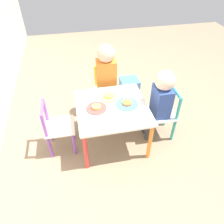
{
  "coord_description": "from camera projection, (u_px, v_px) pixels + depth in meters",
  "views": [
    {
      "loc": [
        -1.46,
        0.3,
        1.62
      ],
      "look_at": [
        0.0,
        0.0,
        0.36
      ],
      "focal_mm": 35.0,
      "sensor_mm": 36.0,
      "label": 1
    }
  ],
  "objects": [
    {
      "name": "ground_plane",
      "position": [
        112.0,
        139.0,
        2.19
      ],
      "size": [
        6.0,
        6.0,
        0.0
      ],
      "primitive_type": "plane",
      "color": "#8C755B"
    },
    {
      "name": "kids_table",
      "position": [
        112.0,
        111.0,
        1.95
      ],
      "size": [
        0.62,
        0.62,
        0.42
      ],
      "color": "silver",
      "rests_on": "ground_plane"
    },
    {
      "name": "chair_teal",
      "position": [
        163.0,
        114.0,
        2.1
      ],
      "size": [
        0.27,
        0.27,
        0.51
      ],
      "rotation": [
        0.0,
        0.0,
        -3.16
      ],
      "color": "silver",
      "rests_on": "ground_plane"
    },
    {
      "name": "chair_yellow",
      "position": [
        106.0,
        90.0,
        2.41
      ],
      "size": [
        0.28,
        0.28,
        0.51
      ],
      "rotation": [
        0.0,
        0.0,
        -1.65
      ],
      "color": "silver",
      "rests_on": "ground_plane"
    },
    {
      "name": "chair_purple",
      "position": [
        57.0,
        128.0,
        1.95
      ],
      "size": [
        0.26,
        0.26,
        0.51
      ],
      "rotation": [
        0.0,
        0.0,
        -0.01
      ],
      "color": "silver",
      "rests_on": "ground_plane"
    },
    {
      "name": "child_front",
      "position": [
        160.0,
        99.0,
        1.96
      ],
      "size": [
        0.2,
        0.22,
        0.73
      ],
      "rotation": [
        0.0,
        0.0,
        -3.16
      ],
      "color": "#38383D",
      "rests_on": "ground_plane"
    },
    {
      "name": "child_right",
      "position": [
        106.0,
        75.0,
        2.21
      ],
      "size": [
        0.23,
        0.21,
        0.79
      ],
      "rotation": [
        0.0,
        0.0,
        -1.65
      ],
      "color": "#38383D",
      "rests_on": "ground_plane"
    },
    {
      "name": "plate_front",
      "position": [
        127.0,
        104.0,
        1.93
      ],
      "size": [
        0.2,
        0.2,
        0.03
      ],
      "color": "#4C9EE0",
      "rests_on": "kids_table"
    },
    {
      "name": "plate_right",
      "position": [
        109.0,
        97.0,
        2.01
      ],
      "size": [
        0.17,
        0.17,
        0.03
      ],
      "color": "#EADB66",
      "rests_on": "kids_table"
    },
    {
      "name": "plate_back",
      "position": [
        96.0,
        108.0,
        1.89
      ],
      "size": [
        0.18,
        0.18,
        0.03
      ],
      "color": "#E54C47",
      "rests_on": "kids_table"
    },
    {
      "name": "storage_bin",
      "position": [
        129.0,
        85.0,
        2.79
      ],
      "size": [
        0.21,
        0.23,
        0.17
      ],
      "color": "#4C7FB7",
      "rests_on": "ground_plane"
    }
  ]
}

